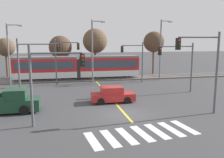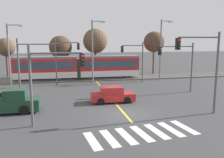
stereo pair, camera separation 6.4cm
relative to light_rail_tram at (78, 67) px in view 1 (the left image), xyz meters
The scene contains 28 objects.
ground_plane 18.19m from the light_rail_tram, 82.16° to the right, with size 200.00×200.00×0.00m, color #3D3D3F.
track_bed 3.15m from the light_rail_tram, ahead, with size 120.00×4.00×0.18m, color #56514C.
rail_near 3.15m from the light_rail_tram, 16.14° to the right, with size 120.00×0.08×0.10m, color #939399.
rail_far 3.15m from the light_rail_tram, 16.40° to the left, with size 120.00×0.08×0.10m, color #939399.
light_rail_tram is the anchor object (origin of this frame).
crosswalk_stripe_0 22.63m from the light_rail_tram, 92.04° to the right, with size 0.56×2.80×0.01m, color silver.
crosswalk_stripe_1 22.47m from the light_rail_tram, 89.26° to the right, with size 0.56×2.80×0.01m, color silver.
crosswalk_stripe_2 22.36m from the light_rail_tram, 86.45° to the right, with size 0.56×2.80×0.01m, color silver.
crosswalk_stripe_3 22.30m from the light_rail_tram, 83.62° to the right, with size 0.56×2.80×0.01m, color silver.
crosswalk_stripe_4 22.30m from the light_rail_tram, 80.78° to the right, with size 0.56×2.80×0.01m, color silver.
crosswalk_stripe_5 22.36m from the light_rail_tram, 77.95° to the right, with size 0.56×2.80×0.01m, color silver.
crosswalk_stripe_6 22.46m from the light_rail_tram, 75.14° to the right, with size 0.56×2.80×0.01m, color silver.
lane_centre_line 11.49m from the light_rail_tram, 77.40° to the right, with size 0.20×18.08×0.01m, color gold.
sedan_crossing 14.14m from the light_rail_tram, 80.58° to the right, with size 4.26×2.04×1.52m.
pickup_truck 16.95m from the light_rail_tram, 114.30° to the right, with size 5.42×2.27×1.98m.
traffic_light_far_right 8.85m from the light_rail_tram, 27.12° to the right, with size 3.25×0.38×5.71m.
traffic_light_mid_left 11.99m from the light_rail_tram, 116.52° to the right, with size 4.25×0.38×6.15m.
traffic_light_near_right 21.13m from the light_rail_tram, 65.95° to the right, with size 3.75×0.38×6.63m.
traffic_light_mid_right 15.70m from the light_rail_tram, 46.66° to the right, with size 4.25×0.38×5.69m.
traffic_light_far_left 4.56m from the light_rail_tram, 120.82° to the right, with size 3.25×0.38×6.18m.
traffic_light_near_left 19.65m from the light_rail_tram, 99.57° to the right, with size 3.75×0.38×5.68m.
street_lamp_west 9.70m from the light_rail_tram, 164.45° to the right, with size 2.06×0.28×8.13m.
street_lamp_centre 4.62m from the light_rail_tram, 57.31° to the right, with size 1.89×0.28×8.74m.
street_lamp_east 12.83m from the light_rail_tram, 12.62° to the right, with size 1.79×0.28×8.96m.
bare_tree_far_west 12.78m from the light_rail_tram, 153.70° to the left, with size 2.98×2.98×6.37m.
bare_tree_west 5.20m from the light_rail_tram, 124.95° to the left, with size 3.66×3.66×6.71m.
bare_tree_east 6.66m from the light_rail_tram, 53.21° to the left, with size 4.14×4.14×7.94m.
bare_tree_far_east 14.72m from the light_rail_tram, 16.30° to the left, with size 3.66×3.66×7.53m.
Camera 1 is at (-4.99, -17.97, 5.95)m, focal length 38.00 mm.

